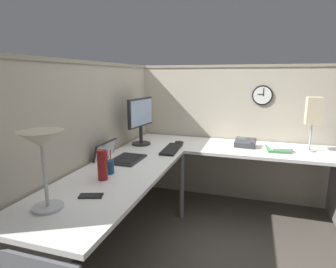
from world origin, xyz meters
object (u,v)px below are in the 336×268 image
laptop (117,156)px  book_stack (278,148)px  desk_lamp_dome (42,146)px  monitor (141,118)px  cell_phone (91,196)px  computer_mouse (179,142)px  thermos_flask (102,165)px  pen_cup (109,167)px  desk_lamp_paper (313,112)px  keyboard (172,149)px  wall_clock (262,95)px  office_phone (246,143)px

laptop → book_stack: size_ratio=1.24×
desk_lamp_dome → book_stack: desk_lamp_dome is taller
monitor → cell_phone: 1.35m
computer_mouse → book_stack: book_stack is taller
thermos_flask → monitor: bearing=7.5°
book_stack → thermos_flask: bearing=134.6°
pen_cup → thermos_flask: size_ratio=0.82×
laptop → cell_phone: 0.78m
book_stack → computer_mouse: bearing=93.3°
desk_lamp_paper → laptop: bearing=115.6°
laptop → computer_mouse: bearing=-28.2°
keyboard → book_stack: (0.34, -1.02, 0.01)m
computer_mouse → thermos_flask: thermos_flask is taller
wall_clock → book_stack: bearing=-153.4°
desk_lamp_dome → office_phone: 2.05m
monitor → computer_mouse: monitor is taller
laptop → pen_cup: pen_cup is taller
computer_mouse → thermos_flask: (-1.18, 0.25, 0.09)m
pen_cup → laptop: bearing=17.8°
keyboard → thermos_flask: thermos_flask is taller
thermos_flask → cell_phone: bearing=-164.4°
thermos_flask → book_stack: size_ratio=0.71×
pen_cup → desk_lamp_paper: (1.15, -1.57, 0.33)m
pen_cup → wall_clock: wall_clock is taller
desk_lamp_dome → book_stack: size_ratio=1.43×
thermos_flask → book_stack: 1.77m
office_phone → wall_clock: size_ratio=1.02×
wall_clock → computer_mouse: bearing=116.2°
monitor → desk_lamp_paper: desk_lamp_paper is taller
pen_cup → wall_clock: 1.89m
office_phone → laptop: bearing=126.4°
pen_cup → cell_phone: (-0.40, -0.10, -0.05)m
desk_lamp_paper → book_stack: bearing=97.9°
laptop → pen_cup: bearing=-162.2°
laptop → wall_clock: 1.72m
wall_clock → cell_phone: bearing=151.7°
cell_phone → wall_clock: 2.18m
computer_mouse → wall_clock: bearing=-63.8°
pen_cup → cell_phone: size_ratio=1.25×
thermos_flask → book_stack: bearing=-45.4°
monitor → thermos_flask: size_ratio=2.27×
keyboard → thermos_flask: bearing=162.4°
laptop → office_phone: 1.34m
book_stack → desk_lamp_paper: desk_lamp_paper is taller
pen_cup → book_stack: size_ratio=0.58×
pen_cup → office_phone: bearing=-40.3°
keyboard → computer_mouse: bearing=-3.5°
desk_lamp_dome → pen_cup: size_ratio=2.47×
pen_cup → wall_clock: size_ratio=0.82×
monitor → office_phone: monitor is taller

